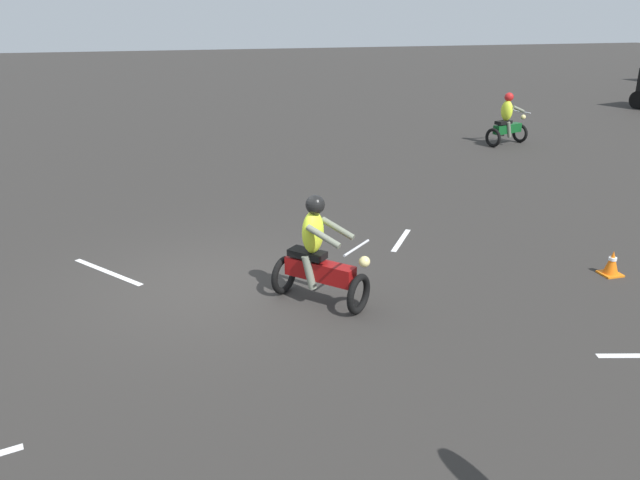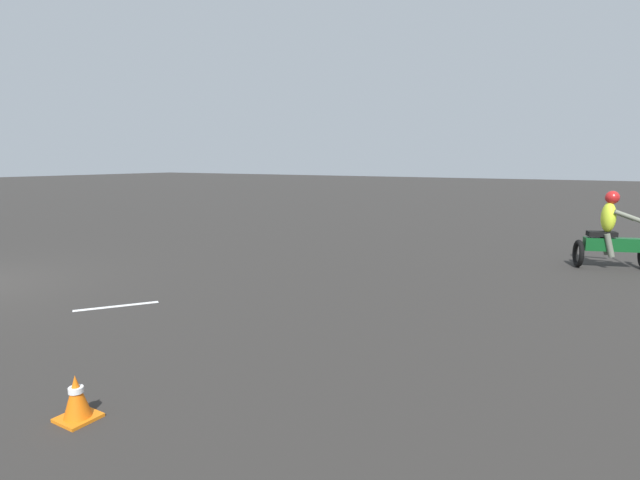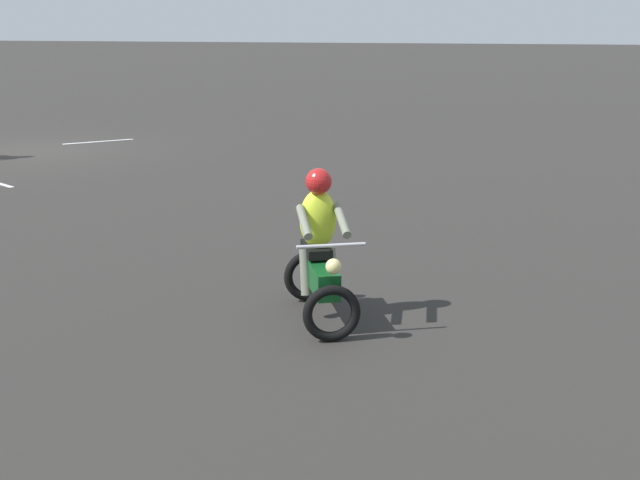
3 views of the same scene
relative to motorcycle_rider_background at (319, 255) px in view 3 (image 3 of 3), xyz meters
name	(u,v)px [view 3 (image 3 of 3)]	position (x,y,z in m)	size (l,w,h in m)	color
ground_plane	(30,151)	(8.41, -10.28, -0.73)	(120.00, 120.00, 0.00)	#2D2B28
motorcycle_rider_background	(319,255)	(0.00, 0.00, 0.00)	(1.05, 1.55, 1.66)	black
lane_stripe_sw	(98,142)	(7.40, -11.92, -0.72)	(0.10, 1.77, 0.01)	silver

